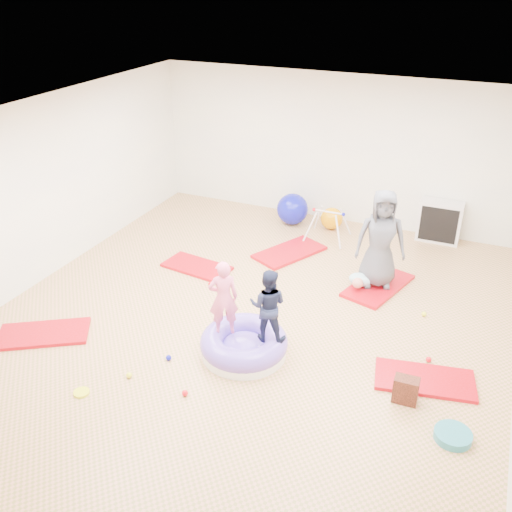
% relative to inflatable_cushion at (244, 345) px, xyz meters
% --- Properties ---
extents(room, '(7.01, 8.01, 2.81)m').
position_rel_inflatable_cushion_xyz_m(room, '(-0.27, 0.70, 1.26)').
color(room, tan).
rests_on(room, ground).
extents(gym_mat_front_left, '(1.33, 1.14, 0.05)m').
position_rel_inflatable_cushion_xyz_m(gym_mat_front_left, '(-2.67, -0.73, -0.11)').
color(gym_mat_front_left, '#B20F22').
rests_on(gym_mat_front_left, ground).
extents(gym_mat_mid_left, '(1.18, 0.70, 0.05)m').
position_rel_inflatable_cushion_xyz_m(gym_mat_mid_left, '(-1.69, 1.80, -0.12)').
color(gym_mat_mid_left, '#B20F22').
rests_on(gym_mat_mid_left, ground).
extents(gym_mat_center_back, '(1.12, 1.40, 0.05)m').
position_rel_inflatable_cushion_xyz_m(gym_mat_center_back, '(-0.46, 2.91, -0.11)').
color(gym_mat_center_back, '#B20F22').
rests_on(gym_mat_center_back, ground).
extents(gym_mat_right, '(1.27, 0.81, 0.05)m').
position_rel_inflatable_cushion_xyz_m(gym_mat_right, '(2.24, 0.37, -0.11)').
color(gym_mat_right, '#B20F22').
rests_on(gym_mat_right, ground).
extents(gym_mat_rear_right, '(0.96, 1.39, 0.05)m').
position_rel_inflatable_cushion_xyz_m(gym_mat_rear_right, '(1.21, 2.38, -0.11)').
color(gym_mat_rear_right, '#B20F22').
rests_on(gym_mat_rear_right, ground).
extents(inflatable_cushion, '(1.14, 1.14, 0.36)m').
position_rel_inflatable_cushion_xyz_m(inflatable_cushion, '(0.00, 0.00, 0.00)').
color(inflatable_cushion, white).
rests_on(inflatable_cushion, ground).
extents(child_pink, '(0.45, 0.41, 1.03)m').
position_rel_inflatable_cushion_xyz_m(child_pink, '(-0.26, -0.03, 0.70)').
color(child_pink, pink).
rests_on(child_pink, inflatable_cushion).
extents(child_navy, '(0.54, 0.45, 0.97)m').
position_rel_inflatable_cushion_xyz_m(child_navy, '(0.30, 0.08, 0.68)').
color(child_navy, '#181E3B').
rests_on(child_navy, inflatable_cushion).
extents(adult_caregiver, '(0.87, 0.71, 1.55)m').
position_rel_inflatable_cushion_xyz_m(adult_caregiver, '(1.17, 2.39, 0.69)').
color(adult_caregiver, '#4B4D57').
rests_on(adult_caregiver, gym_mat_rear_right).
extents(infant, '(0.36, 0.36, 0.21)m').
position_rel_inflatable_cushion_xyz_m(infant, '(0.96, 2.20, 0.02)').
color(infant, '#9CCEDE').
rests_on(infant, gym_mat_rear_right).
extents(ball_pit_balls, '(3.50, 2.92, 0.07)m').
position_rel_inflatable_cushion_xyz_m(ball_pit_balls, '(0.14, 0.30, -0.10)').
color(ball_pit_balls, red).
rests_on(ball_pit_balls, ground).
extents(exercise_ball_blue, '(0.60, 0.60, 0.60)m').
position_rel_inflatable_cushion_xyz_m(exercise_ball_blue, '(-0.87, 4.13, 0.16)').
color(exercise_ball_blue, '#0F11AB').
rests_on(exercise_ball_blue, ground).
extents(exercise_ball_orange, '(0.42, 0.42, 0.42)m').
position_rel_inflatable_cushion_xyz_m(exercise_ball_orange, '(-0.11, 4.21, 0.07)').
color(exercise_ball_orange, '#E99700').
rests_on(exercise_ball_orange, ground).
extents(infant_play_gym, '(0.73, 0.70, 0.56)m').
position_rel_inflatable_cushion_xyz_m(infant_play_gym, '(-0.03, 3.71, 0.24)').
color(infant_play_gym, silver).
rests_on(infant_play_gym, ground).
extents(cube_shelf, '(0.75, 0.37, 0.75)m').
position_rel_inflatable_cushion_xyz_m(cube_shelf, '(1.82, 4.49, 0.23)').
color(cube_shelf, silver).
rests_on(cube_shelf, ground).
extents(balance_disc, '(0.40, 0.40, 0.09)m').
position_rel_inflatable_cushion_xyz_m(balance_disc, '(2.66, -0.46, -0.09)').
color(balance_disc, teal).
rests_on(balance_disc, ground).
extents(backpack, '(0.29, 0.18, 0.33)m').
position_rel_inflatable_cushion_xyz_m(backpack, '(2.08, -0.08, 0.02)').
color(backpack, maroon).
rests_on(backpack, ground).
extents(yellow_toy, '(0.19, 0.19, 0.03)m').
position_rel_inflatable_cushion_xyz_m(yellow_toy, '(-1.44, -1.47, -0.13)').
color(yellow_toy, '#ECF51F').
rests_on(yellow_toy, ground).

